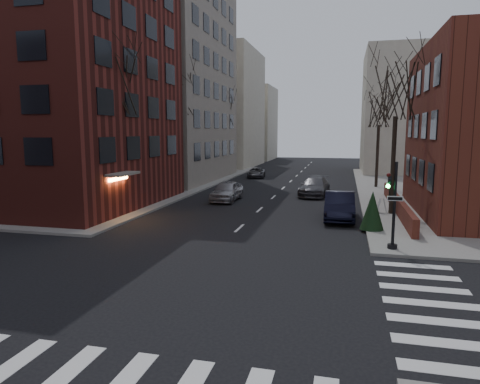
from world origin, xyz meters
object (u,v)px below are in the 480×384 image
object	(u,v)px
tree_left_c	(224,111)
tree_right_b	(379,109)
car_lane_far	(256,173)
evergreen_shrub	(372,210)
tree_left_a	(113,84)
streetlamp_near	(172,147)
parked_sedan	(340,206)
car_lane_silver	(227,191)
sandwich_board	(382,205)
streetlamp_far	(233,141)
tree_left_b	(182,93)
traffic_signal	(393,211)
car_lane_gray	(314,187)
tree_right_a	(397,91)

from	to	relation	value
tree_left_c	tree_right_b	world-z (taller)	tree_left_c
car_lane_far	evergreen_shrub	distance (m)	28.58
tree_left_a	evergreen_shrub	size ratio (longest dim) A/B	4.80
streetlamp_near	parked_sedan	bearing A→B (deg)	-23.79
car_lane_silver	sandwich_board	size ratio (longest dim) A/B	4.80
streetlamp_far	sandwich_board	distance (m)	29.24
evergreen_shrub	tree_left_b	bearing A→B (deg)	140.74
traffic_signal	parked_sedan	size ratio (longest dim) A/B	0.77
tree_right_b	streetlamp_far	distance (m)	20.01
streetlamp_far	car_lane_gray	size ratio (longest dim) A/B	1.15
tree_left_c	car_lane_far	xyz separation A→B (m)	(4.30, -1.13, -7.45)
tree_left_a	streetlamp_near	size ratio (longest dim) A/B	1.63
car_lane_silver	car_lane_far	size ratio (longest dim) A/B	1.12
car_lane_silver	tree_right_b	bearing A→B (deg)	42.08
tree_right_b	streetlamp_far	world-z (taller)	tree_right_b
traffic_signal	tree_left_a	xyz separation A→B (m)	(-16.74, 5.01, 6.56)
tree_left_b	streetlamp_far	xyz separation A→B (m)	(0.60, 16.00, -4.68)
tree_left_b	sandwich_board	bearing A→B (deg)	-24.91
traffic_signal	car_lane_far	distance (m)	32.38
parked_sedan	sandwich_board	xyz separation A→B (m)	(2.72, 2.14, -0.22)
streetlamp_far	car_lane_far	world-z (taller)	streetlamp_far
tree_left_b	evergreen_shrub	bearing A→B (deg)	-39.26
streetlamp_near	tree_right_a	bearing A→B (deg)	-13.24
tree_left_c	car_lane_gray	distance (m)	20.06
evergreen_shrub	tree_left_a	bearing A→B (deg)	175.88
car_lane_silver	car_lane_gray	xyz separation A→B (m)	(6.61, 4.46, -0.01)
traffic_signal	streetlamp_far	xyz separation A→B (m)	(-16.14, 33.01, 2.33)
car_lane_silver	car_lane_gray	distance (m)	7.97
tree_left_c	car_lane_gray	world-z (taller)	tree_left_c
tree_left_a	sandwich_board	world-z (taller)	tree_left_a
tree_right_a	parked_sedan	world-z (taller)	tree_right_a
tree_left_b	evergreen_shrub	world-z (taller)	tree_left_b
streetlamp_near	car_lane_silver	xyz separation A→B (m)	(4.89, -0.73, -3.44)
parked_sedan	car_lane_gray	xyz separation A→B (m)	(-2.23, 9.78, -0.06)
traffic_signal	tree_left_a	world-z (taller)	tree_left_a
traffic_signal	evergreen_shrub	world-z (taller)	traffic_signal
traffic_signal	evergreen_shrub	size ratio (longest dim) A/B	1.87
streetlamp_far	car_lane_silver	size ratio (longest dim) A/B	1.34
streetlamp_far	evergreen_shrub	size ratio (longest dim) A/B	2.94
car_lane_far	tree_left_b	bearing A→B (deg)	-115.17
streetlamp_near	parked_sedan	distance (m)	15.37
tree_left_a	streetlamp_near	world-z (taller)	tree_left_a
car_lane_gray	evergreen_shrub	xyz separation A→B (m)	(4.01, -12.89, 0.43)
tree_left_a	evergreen_shrub	distance (m)	17.70
tree_right_b	parked_sedan	bearing A→B (deg)	-101.55
tree_left_a	car_lane_silver	bearing A→B (deg)	52.97
tree_left_c	tree_right_b	xyz separation A→B (m)	(17.60, -8.00, -0.44)
tree_left_a	tree_left_c	size ratio (longest dim) A/B	1.06
streetlamp_far	car_lane_far	xyz separation A→B (m)	(3.70, -3.13, -3.66)
tree_left_c	sandwich_board	distance (m)	28.72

